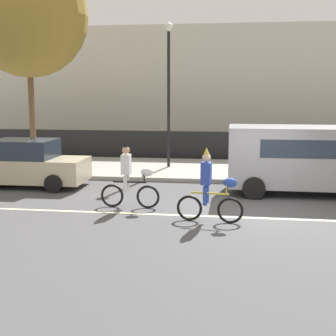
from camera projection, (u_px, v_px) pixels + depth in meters
The scene contains 11 objects.
ground_plane at pixel (258, 213), 12.80m from camera, with size 80.00×80.00×0.00m, color #4C4C4F.
road_centre_line at pixel (259, 218), 12.31m from camera, with size 36.00×0.14×0.01m, color beige.
sidewalk_curb at pixel (250, 171), 19.13m from camera, with size 60.00×5.00×0.15m, color #9E9B93.
fence_line at pixel (248, 147), 21.86m from camera, with size 40.00×0.08×1.40m, color black.
building_backdrop at pixel (217, 88), 30.06m from camera, with size 28.00×8.00×6.95m, color beige.
parade_cyclist_zebra at pixel (130, 179), 13.28m from camera, with size 1.72×0.50×1.92m.
parade_cyclist_cobalt at pixel (210, 190), 11.82m from camera, with size 1.72×0.50×1.92m.
parked_van_grey at pixel (310, 155), 14.99m from camera, with size 5.00×2.22×2.18m.
parked_car_beige at pixel (27, 164), 16.29m from camera, with size 4.10×1.92×1.64m.
street_lamp_post at pixel (169, 74), 19.05m from camera, with size 0.36×0.36×5.86m.
street_tree_near_lamp at pixel (27, 17), 18.74m from camera, with size 4.84×4.84×8.52m.
Camera 1 is at (-0.73, -12.64, 3.34)m, focal length 50.00 mm.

